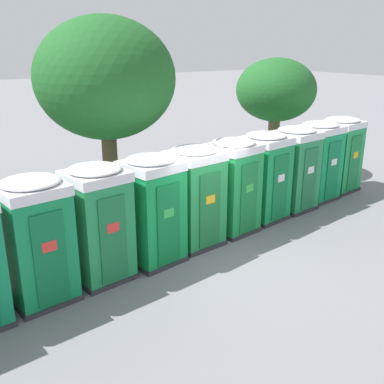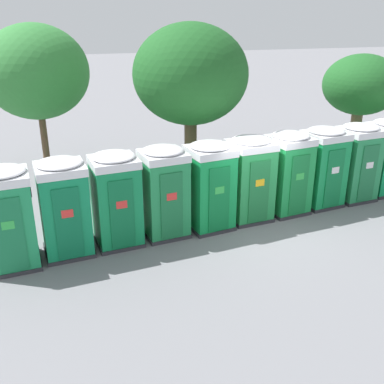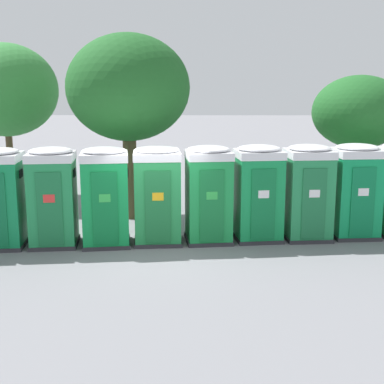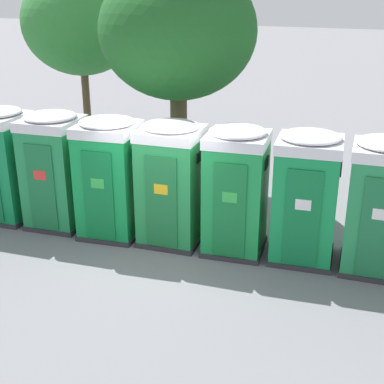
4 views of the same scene
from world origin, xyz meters
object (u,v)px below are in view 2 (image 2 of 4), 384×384
(portapotty_7, at_px, (322,167))
(street_tree_0, at_px, (36,72))
(portapotty_4, at_px, (210,186))
(street_tree_1, at_px, (361,86))
(portapotty_0, at_px, (8,218))
(portapotty_1, at_px, (64,207))
(portapotty_3, at_px, (164,191))
(portapotty_2, at_px, (116,199))
(portapotty_5, at_px, (250,178))
(portapotty_6, at_px, (288,173))
(street_tree_2, at_px, (191,75))
(portapotty_8, at_px, (356,162))

(portapotty_7, relative_size, street_tree_0, 0.46)
(portapotty_4, distance_m, street_tree_1, 8.57)
(portapotty_7, bearing_deg, portapotty_0, -172.88)
(portapotty_1, xyz_separation_m, portapotty_3, (2.65, 0.31, 0.00))
(street_tree_0, bearing_deg, portapotty_2, -73.40)
(portapotty_2, relative_size, portapotty_4, 1.00)
(portapotty_1, relative_size, portapotty_4, 1.00)
(street_tree_0, bearing_deg, portapotty_5, -44.01)
(portapotty_5, bearing_deg, street_tree_1, 30.08)
(portapotty_6, height_order, portapotty_7, same)
(portapotty_0, height_order, portapotty_2, same)
(portapotty_4, bearing_deg, street_tree_1, 26.80)
(street_tree_0, bearing_deg, portapotty_7, -31.96)
(street_tree_1, height_order, street_tree_2, street_tree_2)
(portapotty_7, bearing_deg, portapotty_4, -172.38)
(portapotty_3, relative_size, portapotty_8, 1.00)
(portapotty_0, height_order, portapotty_3, same)
(street_tree_0, bearing_deg, portapotty_6, -37.47)
(portapotty_5, distance_m, street_tree_0, 8.43)
(portapotty_8, distance_m, street_tree_0, 11.32)
(portapotty_1, bearing_deg, portapotty_0, -168.70)
(portapotty_2, distance_m, street_tree_2, 5.00)
(portapotty_3, bearing_deg, portapotty_5, 5.73)
(portapotty_2, distance_m, portapotty_6, 5.34)
(portapotty_5, relative_size, portapotty_6, 1.00)
(portapotty_2, distance_m, portapotty_8, 8.00)
(portapotty_2, height_order, portapotty_5, same)
(portapotty_6, distance_m, portapotty_7, 1.33)
(portapotty_5, relative_size, street_tree_2, 0.45)
(portapotty_1, distance_m, portapotty_4, 4.00)
(portapotty_0, relative_size, street_tree_2, 0.45)
(portapotty_6, height_order, street_tree_1, street_tree_1)
(portapotty_4, bearing_deg, portapotty_0, -173.26)
(portapotty_7, height_order, street_tree_0, street_tree_0)
(portapotty_2, distance_m, portapotty_3, 1.33)
(portapotty_7, height_order, street_tree_2, street_tree_2)
(street_tree_1, bearing_deg, portapotty_1, -160.15)
(portapotty_4, xyz_separation_m, street_tree_2, (0.29, 2.81, 2.68))
(portapotty_2, relative_size, portapotty_3, 1.00)
(street_tree_1, bearing_deg, portapotty_3, -156.51)
(portapotty_4, distance_m, portapotty_7, 4.00)
(portapotty_6, bearing_deg, portapotty_0, -173.05)
(portapotty_0, distance_m, portapotty_7, 9.34)
(portapotty_6, distance_m, street_tree_0, 9.31)
(portapotty_0, height_order, street_tree_1, street_tree_1)
(portapotty_5, height_order, portapotty_6, same)
(portapotty_2, xyz_separation_m, portapotty_5, (3.98, 0.41, -0.00))
(portapotty_6, bearing_deg, portapotty_7, 8.13)
(portapotty_7, bearing_deg, portapotty_2, -173.69)
(portapotty_3, height_order, portapotty_4, same)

